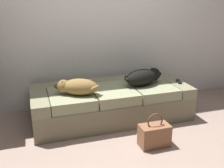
{
  "coord_description": "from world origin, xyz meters",
  "views": [
    {
      "loc": [
        -0.96,
        -2.01,
        1.54
      ],
      "look_at": [
        0.0,
        1.0,
        0.48
      ],
      "focal_mm": 42.76,
      "sensor_mm": 36.0,
      "label": 1
    }
  ],
  "objects_px": {
    "tv_remote": "(179,82)",
    "handbag": "(154,135)",
    "dog_tan": "(77,87)",
    "dog_dark": "(144,77)",
    "couch": "(111,102)"
  },
  "relations": [
    {
      "from": "tv_remote",
      "to": "handbag",
      "type": "height_order",
      "value": "tv_remote"
    },
    {
      "from": "dog_tan",
      "to": "dog_dark",
      "type": "relative_size",
      "value": 0.91
    },
    {
      "from": "dog_dark",
      "to": "handbag",
      "type": "height_order",
      "value": "dog_dark"
    },
    {
      "from": "couch",
      "to": "dog_tan",
      "type": "distance_m",
      "value": 0.57
    },
    {
      "from": "dog_tan",
      "to": "dog_dark",
      "type": "height_order",
      "value": "dog_dark"
    },
    {
      "from": "tv_remote",
      "to": "handbag",
      "type": "distance_m",
      "value": 1.02
    },
    {
      "from": "dog_tan",
      "to": "handbag",
      "type": "bearing_deg",
      "value": -43.85
    },
    {
      "from": "dog_dark",
      "to": "tv_remote",
      "type": "relative_size",
      "value": 3.93
    },
    {
      "from": "couch",
      "to": "dog_tan",
      "type": "relative_size",
      "value": 3.72
    },
    {
      "from": "couch",
      "to": "handbag",
      "type": "bearing_deg",
      "value": -74.1
    },
    {
      "from": "dog_tan",
      "to": "tv_remote",
      "type": "relative_size",
      "value": 3.56
    },
    {
      "from": "dog_tan",
      "to": "dog_dark",
      "type": "bearing_deg",
      "value": 6.42
    },
    {
      "from": "dog_tan",
      "to": "tv_remote",
      "type": "bearing_deg",
      "value": 1.36
    },
    {
      "from": "dog_dark",
      "to": "handbag",
      "type": "distance_m",
      "value": 0.89
    },
    {
      "from": "dog_tan",
      "to": "couch",
      "type": "bearing_deg",
      "value": 18.0
    }
  ]
}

